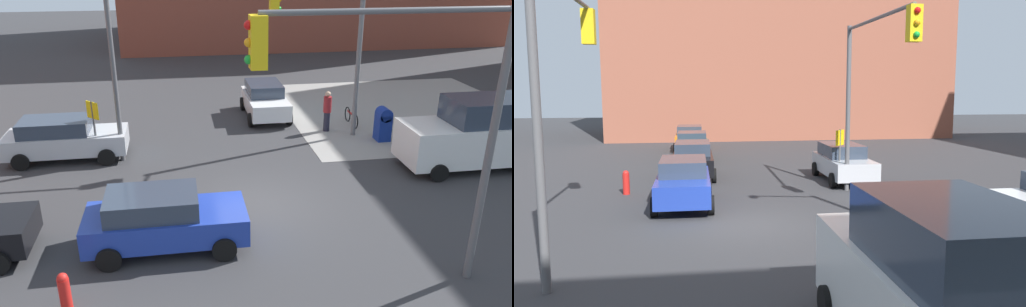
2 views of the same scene
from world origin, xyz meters
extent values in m
plane|color=#333335|center=(0.00, 0.00, 0.00)|extent=(120.00, 120.00, 0.00)
cube|color=#93513D|center=(-32.00, 5.64, 11.71)|extent=(16.00, 28.00, 23.42)
cylinder|color=#59595B|center=(-4.50, 4.50, 3.25)|extent=(0.18, 0.18, 6.50)
cylinder|color=#59595B|center=(-1.57, 4.50, 6.38)|extent=(5.86, 0.12, 0.12)
cube|color=yellow|center=(1.36, 4.50, 5.85)|extent=(0.32, 0.36, 1.00)
sphere|color=red|center=(1.54, 4.50, 6.17)|extent=(0.18, 0.18, 0.18)
sphere|color=orange|center=(1.54, 4.50, 5.85)|extent=(0.18, 0.18, 0.18)
sphere|color=green|center=(1.54, 4.50, 5.53)|extent=(0.18, 0.18, 0.18)
cylinder|color=#59595B|center=(4.50, -4.50, 3.25)|extent=(0.18, 0.18, 6.50)
cube|color=yellow|center=(-0.72, -4.50, 5.85)|extent=(0.32, 0.36, 1.00)
sphere|color=red|center=(-0.90, -4.50, 6.17)|extent=(0.18, 0.18, 0.18)
sphere|color=orange|center=(-0.90, -4.50, 5.85)|extent=(0.18, 0.18, 0.18)
sphere|color=green|center=(-0.90, -4.50, 5.53)|extent=(0.18, 0.18, 0.18)
cylinder|color=#4C4C4C|center=(-5.40, 4.45, 1.20)|extent=(0.08, 0.08, 2.40)
cube|color=yellow|center=(-5.40, 4.45, 2.05)|extent=(0.48, 0.48, 0.64)
cylinder|color=red|center=(-5.00, -4.20, 0.40)|extent=(0.26, 0.26, 0.80)
sphere|color=red|center=(-5.00, -4.20, 0.82)|extent=(0.24, 0.24, 0.24)
cube|color=#B7BABF|center=(-6.56, 4.98, 0.70)|extent=(4.48, 1.80, 0.75)
cube|color=#2D3847|center=(-6.92, 4.98, 1.35)|extent=(2.51, 1.58, 0.55)
cylinder|color=black|center=(-5.04, 5.88, 0.32)|extent=(0.64, 0.22, 0.64)
cylinder|color=black|center=(-5.04, 4.08, 0.32)|extent=(0.64, 0.22, 0.64)
cylinder|color=black|center=(-8.08, 5.88, 0.32)|extent=(0.64, 0.22, 0.64)
cylinder|color=black|center=(-8.08, 4.08, 0.32)|extent=(0.64, 0.22, 0.64)
cube|color=#1E6638|center=(-13.96, -1.72, 0.70)|extent=(3.92, 1.80, 0.75)
cube|color=#2D3847|center=(-14.27, -1.72, 1.35)|extent=(2.19, 1.58, 0.55)
cylinder|color=black|center=(-12.63, -0.82, 0.32)|extent=(0.64, 0.22, 0.64)
cylinder|color=black|center=(-12.63, -2.62, 0.32)|extent=(0.64, 0.22, 0.64)
cylinder|color=black|center=(-15.29, -0.82, 0.32)|extent=(0.64, 0.22, 0.64)
cylinder|color=black|center=(-15.29, -2.62, 0.32)|extent=(0.64, 0.22, 0.64)
cube|color=#1E389E|center=(-2.77, -1.95, 0.70)|extent=(4.26, 1.80, 0.75)
cube|color=#2D3847|center=(-3.11, -1.95, 1.35)|extent=(2.38, 1.58, 0.55)
cylinder|color=black|center=(-1.32, -1.05, 0.32)|extent=(0.64, 0.22, 0.64)
cylinder|color=black|center=(-1.32, -2.85, 0.32)|extent=(0.64, 0.22, 0.64)
cylinder|color=black|center=(-4.22, -1.05, 0.32)|extent=(0.64, 0.22, 0.64)
cylinder|color=black|center=(-4.22, -2.85, 0.32)|extent=(0.64, 0.22, 0.64)
cylinder|color=black|center=(0.96, 7.64, 0.32)|extent=(0.22, 0.64, 0.64)
cube|color=orange|center=(-18.99, -1.92, 0.70)|extent=(4.22, 1.80, 0.75)
cube|color=#2D3847|center=(-19.33, -1.92, 1.35)|extent=(2.37, 1.58, 0.55)
cylinder|color=black|center=(-17.56, -1.02, 0.32)|extent=(0.64, 0.22, 0.64)
cylinder|color=black|center=(-17.56, -2.82, 0.32)|extent=(0.64, 0.22, 0.64)
cylinder|color=black|center=(-20.43, -1.02, 0.32)|extent=(0.64, 0.22, 0.64)
cylinder|color=black|center=(-20.43, -2.82, 0.32)|extent=(0.64, 0.22, 0.64)
cube|color=black|center=(-8.39, -1.66, 0.70)|extent=(4.33, 1.80, 0.75)
cube|color=#2D3847|center=(-8.74, -1.66, 1.35)|extent=(2.43, 1.58, 0.55)
cylinder|color=black|center=(-6.92, -0.76, 0.32)|extent=(0.64, 0.22, 0.64)
cylinder|color=black|center=(-6.92, -2.56, 0.32)|extent=(0.64, 0.22, 0.64)
cylinder|color=black|center=(-9.87, -0.76, 0.32)|extent=(0.64, 0.22, 0.64)
cylinder|color=black|center=(-9.87, -2.56, 0.32)|extent=(0.64, 0.22, 0.64)
cube|color=white|center=(8.36, 1.80, 1.02)|extent=(5.40, 2.10, 1.40)
cube|color=#2D3847|center=(8.79, 1.80, 2.17)|extent=(3.02, 1.85, 0.90)
cylinder|color=black|center=(6.52, 0.75, 0.32)|extent=(0.64, 0.22, 0.64)
cylinder|color=black|center=(6.52, 2.85, 0.32)|extent=(0.64, 0.22, 0.64)
torus|color=black|center=(-6.28, 6.00, 0.33)|extent=(0.71, 0.05, 0.71)
torus|color=black|center=(-7.32, 6.00, 0.33)|extent=(0.71, 0.05, 0.71)
cube|color=maroon|center=(-6.80, 6.00, 0.51)|extent=(1.04, 0.04, 0.08)
cylinder|color=maroon|center=(-7.08, 6.00, 0.75)|extent=(0.04, 0.04, 0.40)
camera|label=1|loc=(-2.27, -13.82, 7.41)|focal=35.00mm
camera|label=2|loc=(14.63, -1.47, 4.06)|focal=35.00mm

